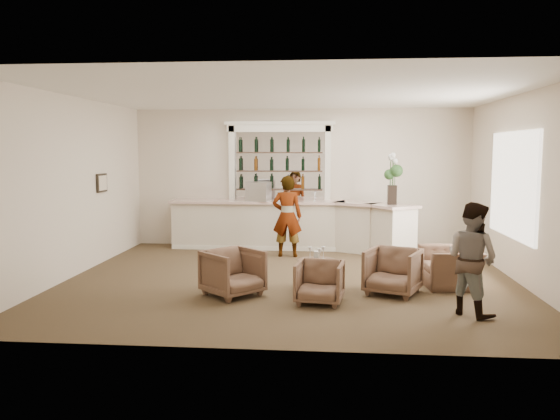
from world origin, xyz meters
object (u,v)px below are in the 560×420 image
at_px(cocktail_table, 317,275).
at_px(armchair_center, 320,282).
at_px(flower_vase, 392,176).
at_px(guest, 472,259).
at_px(armchair_right, 393,271).
at_px(espresso_machine, 259,191).
at_px(armchair_far, 450,267).
at_px(armchair_left, 233,273).
at_px(bar_counter, 292,225).
at_px(sommelier, 287,216).

bearing_deg(cocktail_table, armchair_center, -86.18).
bearing_deg(flower_vase, armchair_center, -111.19).
xyz_separation_m(cocktail_table, guest, (2.19, -1.21, 0.55)).
distance_m(cocktail_table, flower_vase, 3.76).
bearing_deg(armchair_right, armchair_center, -128.06).
height_order(espresso_machine, flower_vase, flower_vase).
distance_m(espresso_machine, flower_vase, 3.07).
xyz_separation_m(armchair_right, armchair_far, (1.04, 0.61, -0.05)).
distance_m(guest, armchair_left, 3.62).
xyz_separation_m(bar_counter, cocktail_table, (0.65, -3.65, -0.32)).
bearing_deg(bar_counter, armchair_far, -47.91).
distance_m(sommelier, flower_vase, 2.45).
bearing_deg(flower_vase, armchair_left, -128.98).
height_order(armchair_far, flower_vase, flower_vase).
bearing_deg(armchair_left, armchair_far, -32.01).
xyz_separation_m(armchair_right, flower_vase, (0.34, 3.26, 1.39)).
bearing_deg(armchair_far, armchair_right, -64.83).
height_order(armchair_right, armchair_far, armchair_right).
bearing_deg(espresso_machine, armchair_right, -43.43).
bearing_deg(cocktail_table, espresso_machine, 111.86).
xyz_separation_m(guest, flower_vase, (-0.63, 4.27, 0.97)).
distance_m(bar_counter, armchair_left, 4.22).
xyz_separation_m(cocktail_table, armchair_far, (2.26, 0.42, 0.08)).
xyz_separation_m(cocktail_table, armchair_center, (0.06, -0.83, 0.07)).
bearing_deg(cocktail_table, flower_vase, 62.96).
xyz_separation_m(armchair_left, flower_vase, (2.89, 3.58, 1.39)).
height_order(armchair_left, armchair_center, armchair_left).
bearing_deg(espresso_machine, armchair_center, -59.88).
distance_m(armchair_left, armchair_center, 1.42).
height_order(armchair_left, espresso_machine, espresso_machine).
bearing_deg(armchair_left, flower_vase, 4.44).
distance_m(cocktail_table, espresso_machine, 4.02).
bearing_deg(armchair_right, sommelier, 146.62).
height_order(cocktail_table, armchair_left, armchair_left).
height_order(sommelier, armchair_right, sommelier).
relative_size(armchair_right, flower_vase, 0.74).
bearing_deg(espresso_machine, armchair_left, -77.10).
height_order(sommelier, espresso_machine, sommelier).
bearing_deg(guest, armchair_center, 39.54).
xyz_separation_m(guest, armchair_far, (0.07, 1.63, -0.47)).
relative_size(armchair_far, flower_vase, 0.90).
bearing_deg(armchair_left, sommelier, 32.79).
bearing_deg(armchair_far, flower_vase, -170.63).
relative_size(guest, armchair_far, 1.59).
xyz_separation_m(armchair_far, espresso_machine, (-3.70, 3.17, 1.04)).
relative_size(sommelier, flower_vase, 1.60).
bearing_deg(flower_vase, armchair_right, -95.91).
bearing_deg(flower_vase, cocktail_table, -117.04).
bearing_deg(bar_counter, armchair_center, -80.99).
distance_m(sommelier, guest, 4.94).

